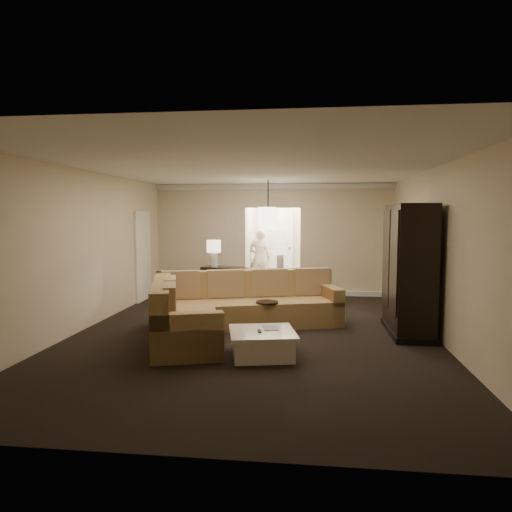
# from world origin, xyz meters

# --- Properties ---
(ground) EXTENTS (8.00, 8.00, 0.00)m
(ground) POSITION_xyz_m (0.00, 0.00, 0.00)
(ground) COLOR black
(ground) RESTS_ON ground
(wall_back) EXTENTS (6.00, 0.04, 2.80)m
(wall_back) POSITION_xyz_m (0.00, 4.00, 1.40)
(wall_back) COLOR beige
(wall_back) RESTS_ON ground
(wall_front) EXTENTS (6.00, 0.04, 2.80)m
(wall_front) POSITION_xyz_m (0.00, -4.00, 1.40)
(wall_front) COLOR beige
(wall_front) RESTS_ON ground
(wall_left) EXTENTS (0.04, 8.00, 2.80)m
(wall_left) POSITION_xyz_m (-3.00, 0.00, 1.40)
(wall_left) COLOR beige
(wall_left) RESTS_ON ground
(wall_right) EXTENTS (0.04, 8.00, 2.80)m
(wall_right) POSITION_xyz_m (3.00, 0.00, 1.40)
(wall_right) COLOR beige
(wall_right) RESTS_ON ground
(ceiling) EXTENTS (6.00, 8.00, 0.02)m
(ceiling) POSITION_xyz_m (0.00, 0.00, 2.80)
(ceiling) COLOR white
(ceiling) RESTS_ON wall_back
(crown_molding) EXTENTS (6.00, 0.10, 0.12)m
(crown_molding) POSITION_xyz_m (0.00, 3.95, 2.73)
(crown_molding) COLOR white
(crown_molding) RESTS_ON wall_back
(baseboard) EXTENTS (6.00, 0.10, 0.12)m
(baseboard) POSITION_xyz_m (0.00, 3.95, 0.06)
(baseboard) COLOR white
(baseboard) RESTS_ON ground
(side_door) EXTENTS (0.05, 0.90, 2.10)m
(side_door) POSITION_xyz_m (-2.97, 2.80, 1.05)
(side_door) COLOR white
(side_door) RESTS_ON ground
(foyer) EXTENTS (1.44, 2.02, 2.80)m
(foyer) POSITION_xyz_m (0.00, 5.34, 1.30)
(foyer) COLOR beige
(foyer) RESTS_ON ground
(sectional_sofa) EXTENTS (3.50, 3.39, 1.00)m
(sectional_sofa) POSITION_xyz_m (-0.44, 0.14, 0.40)
(sectional_sofa) COLOR brown
(sectional_sofa) RESTS_ON ground
(coffee_table) EXTENTS (1.08, 1.08, 0.38)m
(coffee_table) POSITION_xyz_m (0.28, -1.20, 0.19)
(coffee_table) COLOR white
(coffee_table) RESTS_ON ground
(console_table) EXTENTS (2.16, 0.96, 0.81)m
(console_table) POSITION_xyz_m (-0.50, 2.72, 0.48)
(console_table) COLOR black
(console_table) RESTS_ON ground
(armoire) EXTENTS (0.65, 1.52, 2.19)m
(armoire) POSITION_xyz_m (2.59, 0.35, 1.05)
(armoire) COLOR black
(armoire) RESTS_ON ground
(drink_table) EXTENTS (0.40, 0.40, 0.50)m
(drink_table) POSITION_xyz_m (0.20, 0.35, 0.36)
(drink_table) COLOR black
(drink_table) RESTS_ON ground
(table_lamp_left) EXTENTS (0.33, 0.33, 0.62)m
(table_lamp_left) POSITION_xyz_m (-1.29, 2.91, 1.23)
(table_lamp_left) COLOR silver
(table_lamp_left) RESTS_ON console_table
(table_lamp_right) EXTENTS (0.33, 0.33, 0.62)m
(table_lamp_right) POSITION_xyz_m (0.29, 2.53, 1.23)
(table_lamp_right) COLOR silver
(table_lamp_right) RESTS_ON console_table
(pendant_light) EXTENTS (0.38, 0.38, 1.09)m
(pendant_light) POSITION_xyz_m (0.00, 2.70, 1.95)
(pendant_light) COLOR black
(pendant_light) RESTS_ON ceiling
(person) EXTENTS (0.66, 0.44, 1.83)m
(person) POSITION_xyz_m (-0.45, 5.12, 0.91)
(person) COLOR beige
(person) RESTS_ON ground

